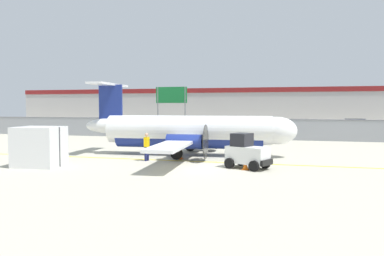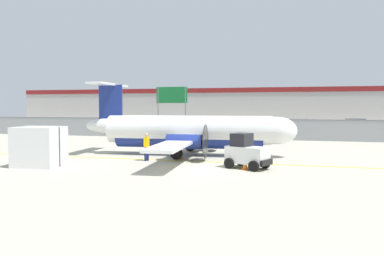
{
  "view_description": "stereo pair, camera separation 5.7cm",
  "coord_description": "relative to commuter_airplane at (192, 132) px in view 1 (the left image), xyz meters",
  "views": [
    {
      "loc": [
        5.28,
        -19.74,
        3.33
      ],
      "look_at": [
        -1.35,
        5.71,
        1.8
      ],
      "focal_mm": 35.0,
      "sensor_mm": 36.0,
      "label": 1
    },
    {
      "loc": [
        5.34,
        -19.73,
        3.33
      ],
      "look_at": [
        -1.35,
        5.71,
        1.8
      ],
      "focal_mm": 35.0,
      "sensor_mm": 36.0,
      "label": 2
    }
  ],
  "objects": [
    {
      "name": "ground_plane",
      "position": [
        1.08,
        -2.73,
        -1.6
      ],
      "size": [
        140.0,
        140.0,
        0.01
      ],
      "color": "#B2AD99"
    },
    {
      "name": "background_building",
      "position": [
        1.08,
        43.26,
        1.66
      ],
      "size": [
        91.0,
        8.1,
        6.5
      ],
      "color": "#BCB7B2",
      "rests_on": "ground"
    },
    {
      "name": "traffic_cone_near_left",
      "position": [
        -0.26,
        -2.02,
        -1.29
      ],
      "size": [
        0.36,
        0.36,
        0.64
      ],
      "color": "orange",
      "rests_on": "ground"
    },
    {
      "name": "cargo_container",
      "position": [
        -7.01,
        -6.66,
        -0.5
      ],
      "size": [
        2.57,
        2.21,
        2.2
      ],
      "rotation": [
        0.0,
        0.0,
        0.09
      ],
      "color": "silver",
      "rests_on": "ground"
    },
    {
      "name": "ground_crew_worker",
      "position": [
        -2.04,
        -3.19,
        -0.65
      ],
      "size": [
        0.42,
        0.55,
        1.7
      ],
      "rotation": [
        0.0,
        0.0,
        2.86
      ],
      "color": "#191E4C",
      "rests_on": "ground"
    },
    {
      "name": "perimeter_fence",
      "position": [
        1.08,
        13.27,
        -0.49
      ],
      "size": [
        98.0,
        0.1,
        2.1
      ],
      "color": "gray",
      "rests_on": "ground"
    },
    {
      "name": "traffic_cone_near_right",
      "position": [
        -3.0,
        1.67,
        -1.29
      ],
      "size": [
        0.36,
        0.36,
        0.64
      ],
      "color": "orange",
      "rests_on": "ground"
    },
    {
      "name": "parked_car_2",
      "position": [
        0.57,
        21.58,
        -0.71
      ],
      "size": [
        4.31,
        2.23,
        1.58
      ],
      "rotation": [
        0.0,
        0.0,
        -0.07
      ],
      "color": "#19662D",
      "rests_on": "parking_lot_strip"
    },
    {
      "name": "highway_sign",
      "position": [
        -6.42,
        15.49,
        2.54
      ],
      "size": [
        3.6,
        0.14,
        5.5
      ],
      "color": "slate",
      "rests_on": "ground"
    },
    {
      "name": "parked_car_3",
      "position": [
        7.55,
        25.57,
        -0.71
      ],
      "size": [
        4.26,
        2.13,
        1.58
      ],
      "rotation": [
        0.0,
        0.0,
        3.1
      ],
      "color": "gray",
      "rests_on": "parking_lot_strip"
    },
    {
      "name": "parked_car_1",
      "position": [
        -5.64,
        20.94,
        -0.71
      ],
      "size": [
        4.32,
        2.26,
        1.58
      ],
      "rotation": [
        0.0,
        0.0,
        0.08
      ],
      "color": "#B28C19",
      "rests_on": "parking_lot_strip"
    },
    {
      "name": "traffic_cone_far_left",
      "position": [
        4.18,
        -4.94,
        -1.29
      ],
      "size": [
        0.36,
        0.36,
        0.64
      ],
      "color": "orange",
      "rests_on": "ground"
    },
    {
      "name": "parked_car_0",
      "position": [
        -13.46,
        25.44,
        -0.71
      ],
      "size": [
        4.35,
        2.32,
        1.58
      ],
      "rotation": [
        0.0,
        0.0,
        3.24
      ],
      "color": "silver",
      "rests_on": "parking_lot_strip"
    },
    {
      "name": "commuter_airplane",
      "position": [
        0.0,
        0.0,
        0.0
      ],
      "size": [
        14.68,
        16.07,
        4.92
      ],
      "rotation": [
        0.0,
        0.0,
        0.06
      ],
      "color": "white",
      "rests_on": "ground"
    },
    {
      "name": "baggage_tug",
      "position": [
        4.18,
        -4.47,
        -0.75
      ],
      "size": [
        2.58,
        2.11,
        1.88
      ],
      "rotation": [
        0.0,
        0.0,
        -0.43
      ],
      "color": "silver",
      "rests_on": "ground"
    },
    {
      "name": "parking_lot_strip",
      "position": [
        1.08,
        24.77,
        -1.54
      ],
      "size": [
        98.0,
        17.0,
        0.12
      ],
      "color": "#38383A",
      "rests_on": "ground"
    },
    {
      "name": "parked_car_4",
      "position": [
        14.69,
        28.8,
        -0.71
      ],
      "size": [
        4.35,
        2.34,
        1.58
      ],
      "rotation": [
        0.0,
        0.0,
        3.24
      ],
      "color": "navy",
      "rests_on": "parking_lot_strip"
    }
  ]
}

